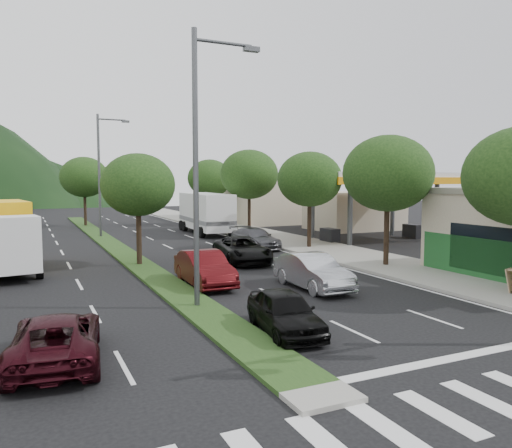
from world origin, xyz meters
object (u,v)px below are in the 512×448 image
tree_r_b (388,174)px  tree_r_c (310,179)px  car_queue_d (242,250)px  tree_med_far (84,177)px  streetlight_mid (102,169)px  tree_r_e (210,178)px  tree_med_near (138,185)px  box_truck (2,239)px  suv_maroon (56,338)px  car_queue_b (255,238)px  car_queue_c (204,268)px  motorhome (206,212)px  tree_r_d (249,174)px  streetlight_near (201,155)px  sedan_silver (313,271)px  car_queue_a (285,312)px

tree_r_b → tree_r_c: (0.00, 8.00, -0.29)m
tree_r_c → car_queue_d: (-6.43, -3.29, -4.02)m
tree_med_far → streetlight_mid: size_ratio=0.69×
tree_r_e → tree_med_near: (-12.00, -22.00, -0.46)m
tree_r_c → tree_med_far: bearing=116.6°
streetlight_mid → box_truck: 16.12m
suv_maroon → box_truck: 14.83m
tree_r_b → car_queue_b: (-3.28, 9.71, -4.33)m
tree_r_c → suv_maroon: (-17.00, -15.73, -4.11)m
tree_r_e → box_truck: (-18.72, -21.04, -3.18)m
car_queue_c → motorhome: bearing=71.8°
tree_r_b → tree_med_near: size_ratio=1.15×
suv_maroon → tree_r_b: bearing=-148.3°
tree_med_near → motorhome: bearing=58.4°
tree_r_d → suv_maroon: bearing=-123.5°
streetlight_near → streetlight_mid: 25.00m
tree_med_far → sedan_silver: 35.66m
tree_r_e → car_queue_b: 19.05m
car_queue_b → motorhome: motorhome is taller
tree_r_c → car_queue_b: 5.48m
tree_med_near → streetlight_mid: streetlight_mid is taller
suv_maroon → box_truck: box_truck is taller
tree_r_b → car_queue_d: size_ratio=1.33×
tree_med_near → car_queue_b: bearing=23.0°
box_truck → car_queue_c: bearing=130.8°
tree_r_d → streetlight_mid: streetlight_mid is taller
tree_r_e → sedan_silver: bearing=-101.7°
tree_r_d → tree_med_far: size_ratio=1.03×
suv_maroon → motorhome: motorhome is taller
tree_r_d → streetlight_near: streetlight_near is taller
tree_r_c → car_queue_b: tree_r_c is taller
tree_r_c → suv_maroon: tree_r_c is taller
motorhome → tree_med_far: bearing=130.7°
car_queue_a → suv_maroon: bearing=-174.7°
streetlight_near → motorhome: streetlight_near is taller
car_queue_a → car_queue_c: size_ratio=0.84×
streetlight_near → box_truck: 13.53m
sedan_silver → motorhome: (3.31, 23.41, 1.12)m
streetlight_mid → car_queue_a: bearing=-87.4°
tree_r_c → car_queue_a: (-10.50, -16.00, -4.09)m
tree_r_b → tree_med_near: (-12.00, 6.00, -0.61)m
tree_med_far → car_queue_b: 24.32m
tree_r_e → streetlight_near: size_ratio=0.67×
tree_med_far → car_queue_b: (8.72, -22.29, -4.30)m
tree_r_b → car_queue_b: 11.12m
car_queue_a → streetlight_mid: bearing=100.2°
tree_r_d → car_queue_d: bearing=-115.8°
tree_r_e → suv_maroon: (-17.00, -35.73, -4.25)m
tree_r_c → motorhome: (-3.13, 12.44, -2.87)m
tree_r_b → car_queue_a: size_ratio=1.78×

